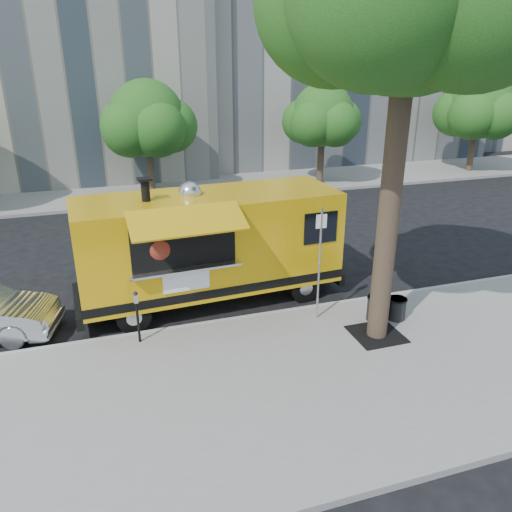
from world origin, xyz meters
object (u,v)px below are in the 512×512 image
(sign_post, at_px, (320,258))
(far_tree_b, at_px, (147,118))
(far_tree_c, at_px, (323,115))
(far_tree_d, at_px, (479,106))
(food_truck, at_px, (209,244))
(parking_meter, at_px, (137,311))
(trash_bin_left, at_px, (377,308))
(trash_bin_right, at_px, (397,308))

(sign_post, bearing_deg, far_tree_b, 100.15)
(far_tree_c, xyz_separation_m, far_tree_d, (10.00, 0.20, 0.17))
(far_tree_b, distance_m, food_truck, 12.32)
(parking_meter, xyz_separation_m, trash_bin_left, (5.97, -0.78, -0.48))
(far_tree_d, height_order, parking_meter, far_tree_d)
(trash_bin_left, height_order, trash_bin_right, trash_bin_left)
(far_tree_b, height_order, far_tree_d, far_tree_d)
(far_tree_b, bearing_deg, far_tree_c, -1.91)
(far_tree_b, relative_size, trash_bin_right, 9.36)
(far_tree_b, distance_m, far_tree_c, 9.01)
(far_tree_d, relative_size, parking_meter, 4.23)
(far_tree_b, height_order, food_truck, far_tree_b)
(far_tree_b, xyz_separation_m, far_tree_d, (19.00, -0.10, 0.06))
(sign_post, bearing_deg, far_tree_d, 40.70)
(parking_meter, height_order, food_truck, food_truck)
(sign_post, relative_size, trash_bin_left, 4.58)
(far_tree_d, xyz_separation_m, trash_bin_left, (-15.03, -14.73, -3.39))
(sign_post, relative_size, food_truck, 0.40)
(far_tree_d, relative_size, trash_bin_left, 8.62)
(parking_meter, bearing_deg, trash_bin_right, -7.82)
(far_tree_d, distance_m, trash_bin_left, 21.31)
(far_tree_d, distance_m, sign_post, 21.79)
(trash_bin_left, bearing_deg, far_tree_d, 44.42)
(far_tree_d, xyz_separation_m, parking_meter, (-21.00, -13.95, -2.91))
(far_tree_b, relative_size, trash_bin_left, 8.40)
(far_tree_c, xyz_separation_m, sign_post, (-6.45, -13.95, -1.87))
(sign_post, xyz_separation_m, trash_bin_left, (1.42, -0.58, -1.35))
(far_tree_c, relative_size, trash_bin_left, 7.95)
(far_tree_b, bearing_deg, trash_bin_left, -75.00)
(sign_post, bearing_deg, trash_bin_left, -22.08)
(far_tree_b, xyz_separation_m, parking_meter, (-2.00, -14.05, -2.85))
(far_tree_c, height_order, trash_bin_left, far_tree_c)
(far_tree_b, relative_size, sign_post, 1.83)
(food_truck, height_order, trash_bin_right, food_truck)
(parking_meter, bearing_deg, far_tree_d, 33.60)
(sign_post, distance_m, trash_bin_left, 2.04)
(far_tree_d, distance_m, parking_meter, 25.38)
(far_tree_d, distance_m, food_truck, 22.44)
(sign_post, distance_m, food_truck, 3.17)
(sign_post, bearing_deg, trash_bin_right, -19.56)
(sign_post, bearing_deg, parking_meter, 177.48)
(parking_meter, bearing_deg, trash_bin_left, -7.42)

